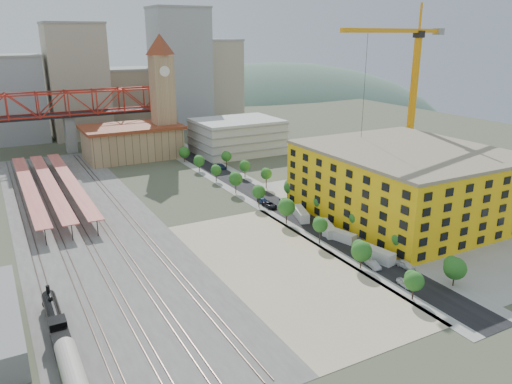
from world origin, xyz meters
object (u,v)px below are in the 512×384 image
locomotive (56,322)px  site_trailer_d (301,214)px  car_0 (405,283)px  tower_crane (409,76)px  site_trailer_c (327,229)px  construction_building (405,183)px  clock_tower (162,84)px  site_trailer_b (339,235)px  site_trailer_a (374,253)px

locomotive → site_trailer_d: size_ratio=2.23×
car_0 → tower_crane: bearing=52.9°
locomotive → tower_crane: (114.06, 38.13, 33.23)m
site_trailer_d → site_trailer_c: bearing=-71.7°
construction_building → car_0: 42.95m
clock_tower → construction_building: clock_tower is taller
locomotive → car_0: size_ratio=5.35×
locomotive → site_trailer_c: size_ratio=2.34×
tower_crane → car_0: (-51.06, -54.41, -34.52)m
construction_building → site_trailer_b: 27.82m
construction_building → tower_crane: (22.06, 23.96, 25.78)m
tower_crane → site_trailer_a: size_ratio=5.73×
locomotive → site_trailer_b: locomotive is taller
tower_crane → site_trailer_c: 63.75m
tower_crane → site_trailer_a: (-48.06, -41.81, -33.82)m
tower_crane → site_trailer_a: tower_crane is taller
construction_building → site_trailer_c: (-26.00, -0.56, -8.18)m
tower_crane → site_trailer_b: 65.83m
site_trailer_b → site_trailer_a: bearing=-106.3°
clock_tower → site_trailer_d: size_ratio=5.53×
site_trailer_b → site_trailer_c: bearing=73.7°
site_trailer_c → tower_crane: bearing=45.7°
car_0 → site_trailer_a: bearing=82.7°
construction_building → site_trailer_d: construction_building is taller
locomotive → site_trailer_c: bearing=11.7°
site_trailer_a → site_trailer_b: 12.35m
clock_tower → car_0: bearing=-87.8°
clock_tower → site_trailer_c: bearing=-85.5°
site_trailer_b → site_trailer_d: site_trailer_d is taller
site_trailer_a → site_trailer_b: size_ratio=1.14×
site_trailer_b → car_0: bearing=-113.1°
tower_crane → construction_building: bearing=-132.6°
site_trailer_b → site_trailer_d: bearing=73.7°
locomotive → site_trailer_c: (66.00, 13.61, -0.73)m
site_trailer_b → car_0: site_trailer_b is taller
locomotive → car_0: 65.08m
car_0 → construction_building: bearing=52.5°
site_trailer_c → site_trailer_d: (0.00, 12.03, 0.06)m
site_trailer_a → site_trailer_b: site_trailer_a is taller
locomotive → tower_crane: 124.77m
site_trailer_d → clock_tower: bearing=113.5°
construction_building → site_trailer_a: (-26.00, -17.85, -8.05)m
site_trailer_a → car_0: (-3.00, -12.60, -0.69)m
clock_tower → site_trailer_a: bearing=-86.1°
site_trailer_c → car_0: bearing=-77.1°
locomotive → site_trailer_d: bearing=21.2°
site_trailer_a → car_0: bearing=-114.8°
clock_tower → site_trailer_c: (8.00, -100.56, -27.47)m
site_trailer_b → clock_tower: bearing=78.1°
tower_crane → site_trailer_b: bearing=-148.5°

